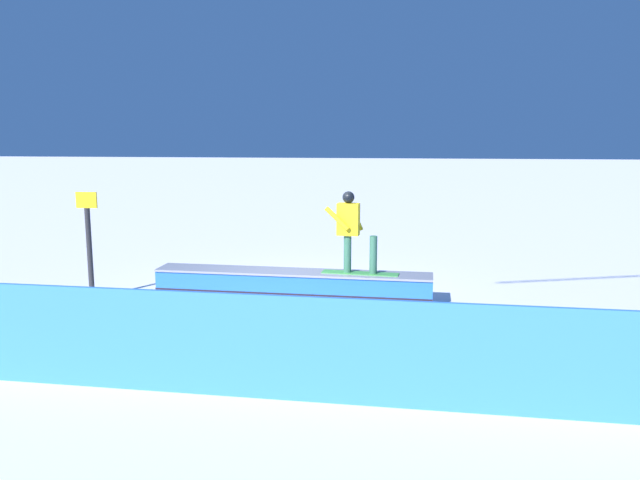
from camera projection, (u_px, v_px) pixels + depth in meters
ground_plane at (293, 299)px, 12.27m from camera, size 120.00×120.00×0.00m
grind_box at (293, 286)px, 12.23m from camera, size 5.27×0.94×0.55m
snowboarder at (352, 229)px, 11.86m from camera, size 1.45×0.46×1.52m
safety_fence at (234, 345)px, 7.72m from camera, size 10.98×0.65×1.28m
trail_marker at (89, 242)px, 12.13m from camera, size 0.40×0.10×2.04m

